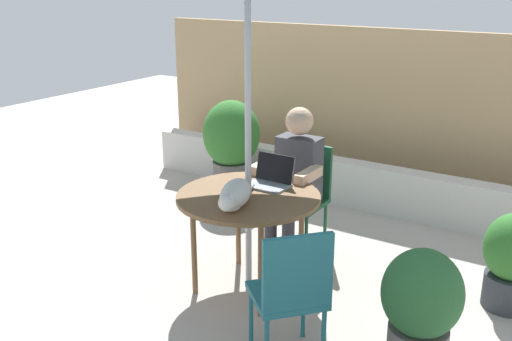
{
  "coord_description": "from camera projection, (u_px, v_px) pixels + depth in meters",
  "views": [
    {
      "loc": [
        2.13,
        -3.25,
        2.2
      ],
      "look_at": [
        0.0,
        0.1,
        0.88
      ],
      "focal_mm": 41.55,
      "sensor_mm": 36.0,
      "label": 1
    }
  ],
  "objects": [
    {
      "name": "ground_plane",
      "position": [
        249.0,
        287.0,
        4.38
      ],
      "size": [
        14.0,
        14.0,
        0.0
      ],
      "primitive_type": "plane",
      "color": "#ADA399"
    },
    {
      "name": "fence_back",
      "position": [
        380.0,
        112.0,
        6.1
      ],
      "size": [
        5.33,
        0.08,
        1.69
      ],
      "primitive_type": "cube",
      "color": "tan",
      "rests_on": "ground"
    },
    {
      "name": "planter_wall_low",
      "position": [
        355.0,
        184.0,
        5.84
      ],
      "size": [
        4.8,
        0.2,
        0.45
      ],
      "primitive_type": "cube",
      "color": "beige",
      "rests_on": "ground"
    },
    {
      "name": "patio_table",
      "position": [
        248.0,
        203.0,
        4.17
      ],
      "size": [
        1.02,
        1.02,
        0.73
      ],
      "color": "brown",
      "rests_on": "ground"
    },
    {
      "name": "chair_occupied",
      "position": [
        303.0,
        189.0,
        4.88
      ],
      "size": [
        0.4,
        0.4,
        0.88
      ],
      "color": "#194C2D",
      "rests_on": "ground"
    },
    {
      "name": "chair_empty",
      "position": [
        292.0,
        288.0,
        3.34
      ],
      "size": [
        0.56,
        0.56,
        0.88
      ],
      "color": "#1E606B",
      "rests_on": "ground"
    },
    {
      "name": "person_seated",
      "position": [
        295.0,
        175.0,
        4.7
      ],
      "size": [
        0.48,
        0.48,
        1.22
      ],
      "color": "#3F3F47",
      "rests_on": "ground"
    },
    {
      "name": "laptop",
      "position": [
        271.0,
        177.0,
        4.32
      ],
      "size": [
        0.3,
        0.25,
        0.21
      ],
      "color": "gray",
      "rests_on": "patio_table"
    },
    {
      "name": "cat",
      "position": [
        235.0,
        195.0,
        3.9
      ],
      "size": [
        0.32,
        0.63,
        0.17
      ],
      "color": "silver",
      "rests_on": "patio_table"
    },
    {
      "name": "potted_plant_near_fence",
      "position": [
        420.0,
        310.0,
        3.25
      ],
      "size": [
        0.45,
        0.45,
        0.8
      ],
      "color": "#595654",
      "rests_on": "ground"
    },
    {
      "name": "potted_plant_by_chair",
      "position": [
        512.0,
        259.0,
        4.01
      ],
      "size": [
        0.39,
        0.39,
        0.69
      ],
      "color": "#33383D",
      "rests_on": "ground"
    },
    {
      "name": "potted_plant_corner",
      "position": [
        231.0,
        143.0,
        5.95
      ],
      "size": [
        0.57,
        0.57,
        1.02
      ],
      "color": "#595654",
      "rests_on": "ground"
    }
  ]
}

